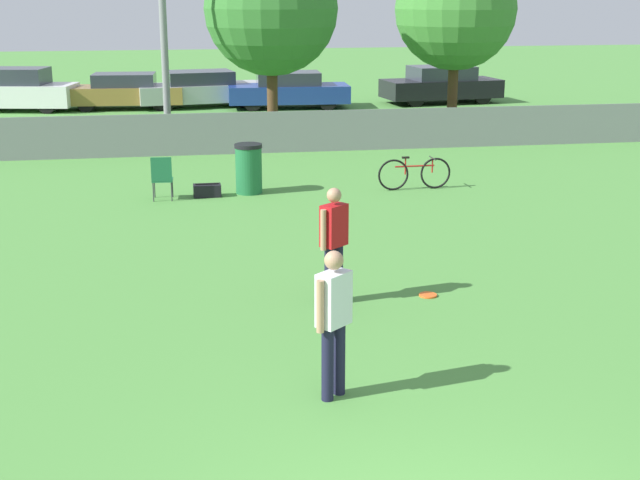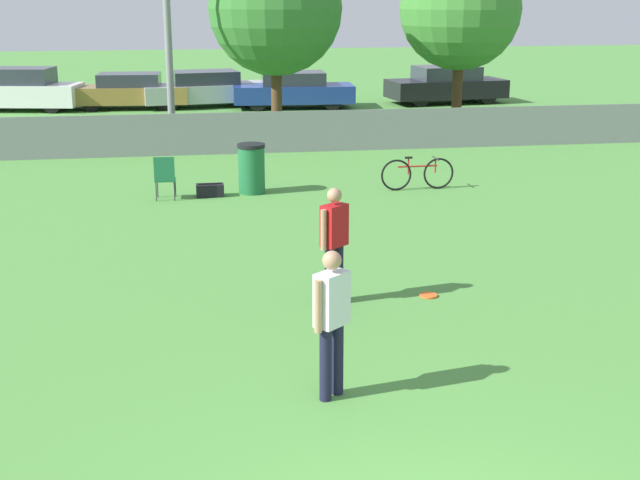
{
  "view_description": "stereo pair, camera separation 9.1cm",
  "coord_description": "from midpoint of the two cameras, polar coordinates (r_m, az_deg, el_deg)",
  "views": [
    {
      "loc": [
        -1.92,
        -5.35,
        4.24
      ],
      "look_at": [
        -0.04,
        5.73,
        1.05
      ],
      "focal_mm": 50.0,
      "sensor_mm": 36.0,
      "label": 1
    },
    {
      "loc": [
        -1.83,
        -5.37,
        4.24
      ],
      "look_at": [
        -0.04,
        5.73,
        1.05
      ],
      "focal_mm": 50.0,
      "sensor_mm": 36.0,
      "label": 2
    }
  ],
  "objects": [
    {
      "name": "frisbee_disc",
      "position": [
        12.82,
        7.16,
        -3.53
      ],
      "size": [
        0.26,
        0.26,
        0.03
      ],
      "color": "#E5591E",
      "rests_on": "ground_plane"
    },
    {
      "name": "parked_car_dark",
      "position": [
        34.61,
        8.15,
        9.8
      ],
      "size": [
        4.59,
        2.34,
        1.39
      ],
      "rotation": [
        0.0,
        0.0,
        0.12
      ],
      "color": "black",
      "rests_on": "ground_plane"
    },
    {
      "name": "gear_bag_sideline",
      "position": [
        18.92,
        -6.92,
        3.18
      ],
      "size": [
        0.57,
        0.32,
        0.28
      ],
      "color": "black",
      "rests_on": "ground_plane"
    },
    {
      "name": "bicycle_sideline",
      "position": [
        19.5,
        6.4,
        4.25
      ],
      "size": [
        1.64,
        0.44,
        0.73
      ],
      "rotation": [
        0.0,
        0.0,
        0.03
      ],
      "color": "black",
      "rests_on": "ground_plane"
    },
    {
      "name": "tree_far_right",
      "position": [
        28.67,
        9.08,
        14.39
      ],
      "size": [
        3.77,
        3.77,
        5.5
      ],
      "color": "#4C331E",
      "rests_on": "ground_plane"
    },
    {
      "name": "parked_car_white",
      "position": [
        33.9,
        -18.38,
        9.08
      ],
      "size": [
        4.26,
        2.44,
        1.51
      ],
      "rotation": [
        0.0,
        0.0,
        -0.2
      ],
      "color": "black",
      "rests_on": "ground_plane"
    },
    {
      "name": "player_defender_red",
      "position": [
        12.21,
        1.13,
        0.13
      ],
      "size": [
        0.42,
        0.4,
        1.64
      ],
      "rotation": [
        0.0,
        0.0,
        0.69
      ],
      "color": "#191933",
      "rests_on": "ground_plane"
    },
    {
      "name": "parked_car_blue",
      "position": [
        32.91,
        -1.65,
        9.57
      ],
      "size": [
        4.43,
        1.92,
        1.3
      ],
      "rotation": [
        0.0,
        0.0,
        -0.05
      ],
      "color": "black",
      "rests_on": "ground_plane"
    },
    {
      "name": "parked_car_silver",
      "position": [
        33.56,
        -7.32,
        9.57
      ],
      "size": [
        4.8,
        2.49,
        1.3
      ],
      "rotation": [
        0.0,
        0.0,
        0.15
      ],
      "color": "black",
      "rests_on": "ground_plane"
    },
    {
      "name": "parked_car_tan",
      "position": [
        33.39,
        -11.99,
        9.3
      ],
      "size": [
        4.31,
        1.94,
        1.27
      ],
      "rotation": [
        0.0,
        0.0,
        -0.07
      ],
      "color": "black",
      "rests_on": "ground_plane"
    },
    {
      "name": "trash_bin",
      "position": [
        19.08,
        -4.27,
        4.6
      ],
      "size": [
        0.59,
        0.59,
        1.06
      ],
      "color": "#1E6638",
      "rests_on": "ground_plane"
    },
    {
      "name": "fence_backline",
      "position": [
        23.72,
        -4.54,
        6.85
      ],
      "size": [
        25.3,
        0.07,
        1.21
      ],
      "color": "gray",
      "rests_on": "ground_plane"
    },
    {
      "name": "folding_chair_sideline",
      "position": [
        18.64,
        -9.76,
        4.07
      ],
      "size": [
        0.44,
        0.45,
        0.92
      ],
      "rotation": [
        0.0,
        0.0,
        3.08
      ],
      "color": "#333338",
      "rests_on": "ground_plane"
    },
    {
      "name": "tree_near_pole",
      "position": [
        26.48,
        -2.77,
        14.59
      ],
      "size": [
        3.87,
        3.87,
        5.61
      ],
      "color": "#4C331E",
      "rests_on": "ground_plane"
    },
    {
      "name": "player_receiver_white",
      "position": [
        9.37,
        1.04,
        -4.83
      ],
      "size": [
        0.42,
        0.41,
        1.64
      ],
      "rotation": [
        0.0,
        0.0,
        0.72
      ],
      "color": "#191933",
      "rests_on": "ground_plane"
    }
  ]
}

